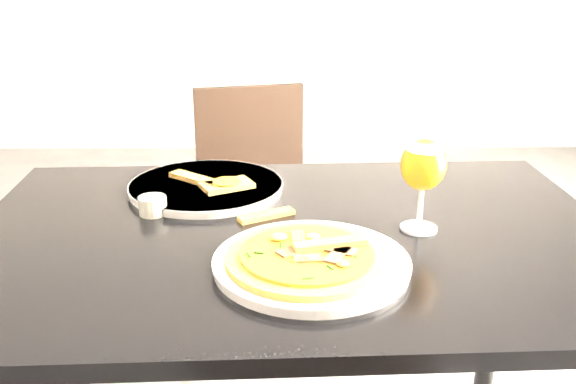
{
  "coord_description": "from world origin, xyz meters",
  "views": [
    {
      "loc": [
        0.17,
        -1.16,
        1.23
      ],
      "look_at": [
        0.18,
        -0.08,
        0.83
      ],
      "focal_mm": 40.0,
      "sensor_mm": 36.0,
      "label": 1
    }
  ],
  "objects_px": {
    "dining_table": "(293,274)",
    "pizza": "(308,257)",
    "beer_glass": "(423,166)",
    "chair_far": "(257,204)"
  },
  "relations": [
    {
      "from": "dining_table",
      "to": "pizza",
      "type": "xyz_separation_m",
      "value": [
        0.02,
        -0.16,
        0.12
      ]
    },
    {
      "from": "dining_table",
      "to": "beer_glass",
      "type": "relative_size",
      "value": 7.08
    },
    {
      "from": "chair_far",
      "to": "beer_glass",
      "type": "bearing_deg",
      "value": -82.39
    },
    {
      "from": "beer_glass",
      "to": "dining_table",
      "type": "bearing_deg",
      "value": -179.2
    },
    {
      "from": "chair_far",
      "to": "pizza",
      "type": "distance_m",
      "value": 1.1
    },
    {
      "from": "dining_table",
      "to": "beer_glass",
      "type": "distance_m",
      "value": 0.32
    },
    {
      "from": "dining_table",
      "to": "beer_glass",
      "type": "bearing_deg",
      "value": -1.39
    },
    {
      "from": "pizza",
      "to": "beer_glass",
      "type": "relative_size",
      "value": 1.51
    },
    {
      "from": "dining_table",
      "to": "beer_glass",
      "type": "height_order",
      "value": "beer_glass"
    },
    {
      "from": "chair_far",
      "to": "dining_table",
      "type": "bearing_deg",
      "value": -96.73
    }
  ]
}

